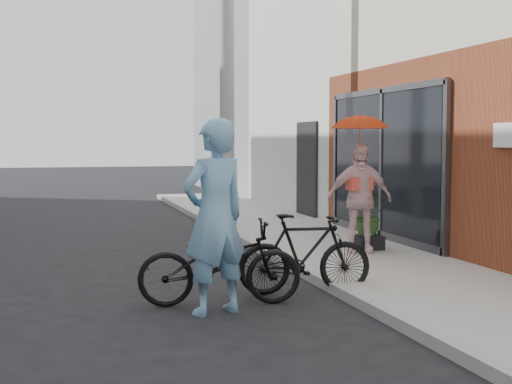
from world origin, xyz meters
name	(u,v)px	position (x,y,z in m)	size (l,w,h in m)	color
ground	(261,302)	(0.00, 0.00, 0.00)	(80.00, 80.00, 0.00)	black
sidewalk	(361,258)	(2.10, 2.00, 0.06)	(2.20, 24.00, 0.12)	#989892
curb	(285,262)	(0.94, 2.00, 0.06)	(0.12, 24.00, 0.12)	#9E9E99
plaster_building	(432,71)	(7.20, 9.00, 3.50)	(8.00, 6.00, 7.00)	silver
east_building_far	(329,90)	(7.20, 16.00, 3.50)	(8.00, 8.00, 7.00)	gray
utility_pole	(227,48)	(1.10, 6.00, 3.50)	(0.28, 0.28, 7.00)	#9E9E99
officer	(215,217)	(-0.60, -0.37, 0.99)	(0.72, 0.47, 1.98)	#74AACE
bike_left	(220,263)	(-0.46, -0.02, 0.46)	(0.61, 1.74, 0.91)	black
bike_right	(305,254)	(0.60, 0.25, 0.46)	(0.44, 1.54, 0.93)	black
kimono_woman	(359,198)	(2.14, 2.19, 0.91)	(0.93, 0.39, 1.59)	#FDD4D6
parasol	(360,120)	(2.14, 2.19, 2.06)	(0.79, 0.79, 0.69)	#E44D1A
planter	(368,242)	(2.40, 2.42, 0.22)	(0.39, 0.39, 0.21)	black
potted_plant	(368,214)	(2.40, 2.42, 0.64)	(0.57, 0.50, 0.64)	#345F26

